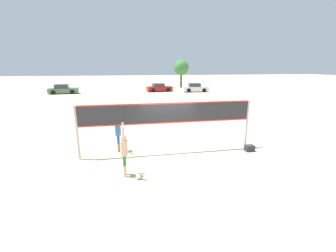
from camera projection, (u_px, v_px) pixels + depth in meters
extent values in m
plane|color=#C6B28C|center=(168.00, 153.00, 10.88)|extent=(200.00, 200.00, 0.00)
cylinder|color=beige|center=(77.00, 133.00, 9.81)|extent=(0.10, 0.10, 2.44)
cylinder|color=beige|center=(247.00, 124.00, 11.32)|extent=(0.10, 0.10, 2.44)
cube|color=#2D2D33|center=(168.00, 113.00, 10.38)|extent=(8.01, 0.02, 0.97)
cube|color=red|center=(168.00, 103.00, 10.26)|extent=(8.01, 0.03, 0.06)
cube|color=red|center=(168.00, 123.00, 10.49)|extent=(8.01, 0.03, 0.06)
cylinder|color=beige|center=(125.00, 171.00, 8.45)|extent=(0.11, 0.11, 0.46)
cylinder|color=#267F3F|center=(124.00, 161.00, 8.35)|extent=(0.12, 0.12, 0.37)
cylinder|color=beige|center=(125.00, 169.00, 8.64)|extent=(0.11, 0.11, 0.46)
cylinder|color=#267F3F|center=(124.00, 159.00, 8.53)|extent=(0.12, 0.12, 0.37)
cylinder|color=beige|center=(124.00, 148.00, 8.32)|extent=(0.28, 0.28, 0.59)
sphere|color=beige|center=(123.00, 137.00, 8.21)|extent=(0.23, 0.23, 0.23)
cylinder|color=beige|center=(123.00, 135.00, 7.94)|extent=(0.08, 0.21, 0.66)
cylinder|color=beige|center=(123.00, 131.00, 8.39)|extent=(0.08, 0.21, 0.66)
cylinder|color=#8C664C|center=(119.00, 146.00, 11.12)|extent=(0.11, 0.11, 0.45)
cylinder|color=#1E47A5|center=(118.00, 138.00, 11.01)|extent=(0.12, 0.12, 0.37)
cylinder|color=#8C664C|center=(119.00, 148.00, 10.93)|extent=(0.11, 0.11, 0.45)
cylinder|color=#1E47A5|center=(118.00, 140.00, 10.83)|extent=(0.12, 0.12, 0.37)
cylinder|color=#3372BF|center=(118.00, 129.00, 10.80)|extent=(0.28, 0.28, 0.58)
sphere|color=#8C664C|center=(117.00, 121.00, 10.69)|extent=(0.23, 0.23, 0.23)
cylinder|color=#8C664C|center=(117.00, 117.00, 10.87)|extent=(0.08, 0.21, 0.65)
cylinder|color=#8C664C|center=(117.00, 119.00, 10.42)|extent=(0.08, 0.21, 0.65)
sphere|color=silver|center=(139.00, 176.00, 8.32)|extent=(0.21, 0.21, 0.21)
cube|color=#2D2D33|center=(249.00, 148.00, 11.08)|extent=(0.43, 0.32, 0.30)
cube|color=maroon|center=(159.00, 89.00, 37.55)|extent=(4.30, 2.27, 0.70)
cube|color=#2D333D|center=(158.00, 85.00, 37.34)|extent=(2.02, 1.89, 0.51)
cylinder|color=black|center=(165.00, 89.00, 38.77)|extent=(0.66, 0.28, 0.64)
cylinder|color=black|center=(168.00, 90.00, 37.14)|extent=(0.66, 0.28, 0.64)
cylinder|color=black|center=(151.00, 89.00, 38.05)|extent=(0.66, 0.28, 0.64)
cylinder|color=black|center=(153.00, 90.00, 36.42)|extent=(0.66, 0.28, 0.64)
cube|color=silver|center=(195.00, 89.00, 37.03)|extent=(4.24, 2.06, 0.74)
cube|color=#2D333D|center=(194.00, 85.00, 36.84)|extent=(1.97, 1.74, 0.54)
cylinder|color=black|center=(202.00, 89.00, 38.01)|extent=(0.66, 0.27, 0.64)
cylinder|color=black|center=(204.00, 90.00, 36.42)|extent=(0.66, 0.27, 0.64)
cylinder|color=black|center=(187.00, 89.00, 37.73)|extent=(0.66, 0.27, 0.64)
cylinder|color=black|center=(189.00, 90.00, 36.14)|extent=(0.66, 0.27, 0.64)
cube|color=#4C6B4C|center=(64.00, 90.00, 34.47)|extent=(4.38, 2.07, 0.73)
cube|color=#2D333D|center=(62.00, 86.00, 34.25)|extent=(2.03, 1.76, 0.57)
cylinder|color=black|center=(74.00, 91.00, 35.64)|extent=(0.65, 0.27, 0.64)
cylinder|color=black|center=(72.00, 92.00, 34.07)|extent=(0.65, 0.27, 0.64)
cylinder|color=black|center=(56.00, 91.00, 34.96)|extent=(0.65, 0.27, 0.64)
cylinder|color=black|center=(53.00, 92.00, 33.40)|extent=(0.65, 0.27, 0.64)
cylinder|color=#4C3823|center=(181.00, 80.00, 44.41)|extent=(0.37, 0.37, 3.06)
sphere|color=#387A38|center=(181.00, 68.00, 43.82)|extent=(2.88, 2.88, 2.88)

